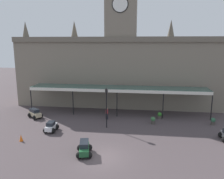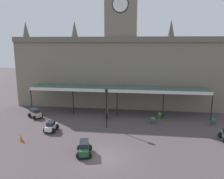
{
  "view_description": "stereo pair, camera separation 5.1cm",
  "coord_description": "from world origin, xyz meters",
  "views": [
    {
      "loc": [
        3.39,
        -19.57,
        10.62
      ],
      "look_at": [
        0.0,
        6.59,
        5.13
      ],
      "focal_mm": 36.79,
      "sensor_mm": 36.0,
      "label": 1
    },
    {
      "loc": [
        3.44,
        -19.57,
        10.62
      ],
      "look_at": [
        0.0,
        6.59,
        5.13
      ],
      "focal_mm": 36.79,
      "sensor_mm": 36.0,
      "label": 2
    }
  ],
  "objects": [
    {
      "name": "car_white_sedan",
      "position": [
        -7.31,
        5.5,
        0.5
      ],
      "size": [
        1.55,
        2.07,
        1.19
      ],
      "color": "silver",
      "rests_on": "ground"
    },
    {
      "name": "planter_by_canopy",
      "position": [
        12.81,
        10.27,
        0.49
      ],
      "size": [
        0.6,
        0.6,
        0.96
      ],
      "color": "#47423D",
      "rests_on": "ground"
    },
    {
      "name": "station_building",
      "position": [
        -0.0,
        18.28,
        6.7
      ],
      "size": [
        34.62,
        5.55,
        19.91
      ],
      "color": "slate",
      "rests_on": "ground"
    },
    {
      "name": "entrance_canopy",
      "position": [
        -0.0,
        13.41,
        3.93
      ],
      "size": [
        26.23,
        3.26,
        4.08
      ],
      "color": "#38564C",
      "rests_on": "ground"
    },
    {
      "name": "planter_near_kerb",
      "position": [
        6.08,
        11.82,
        0.49
      ],
      "size": [
        0.6,
        0.6,
        0.96
      ],
      "color": "#47423D",
      "rests_on": "ground"
    },
    {
      "name": "planter_forecourt_centre",
      "position": [
        5.06,
        9.65,
        0.49
      ],
      "size": [
        0.6,
        0.6,
        0.96
      ],
      "color": "#47423D",
      "rests_on": "ground"
    },
    {
      "name": "traffic_cone",
      "position": [
        -9.45,
        2.33,
        0.37
      ],
      "size": [
        0.4,
        0.4,
        0.75
      ],
      "primitive_type": "cone",
      "color": "orange",
      "rests_on": "ground"
    },
    {
      "name": "car_green_estate",
      "position": [
        -1.87,
        0.29,
        0.56
      ],
      "size": [
        1.85,
        2.39,
        1.27
      ],
      "color": "#1E512D",
      "rests_on": "ground"
    },
    {
      "name": "victorian_lamppost",
      "position": [
        -0.81,
        7.56,
        3.17
      ],
      "size": [
        0.3,
        0.3,
        5.13
      ],
      "color": "black",
      "rests_on": "ground"
    },
    {
      "name": "ground_plane",
      "position": [
        0.0,
        0.0,
        0.0
      ],
      "size": [
        140.0,
        140.0,
        0.0
      ],
      "primitive_type": "plane",
      "color": "#4B4042"
    },
    {
      "name": "car_beige_estate",
      "position": [
        -11.52,
        10.04,
        0.56
      ],
      "size": [
        2.41,
        2.32,
        1.27
      ],
      "color": "tan",
      "rests_on": "ground"
    },
    {
      "name": "pedestrian_near_entrance",
      "position": [
        -1.25,
        10.69,
        0.91
      ],
      "size": [
        0.35,
        0.34,
        1.67
      ],
      "color": "black",
      "rests_on": "ground"
    }
  ]
}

